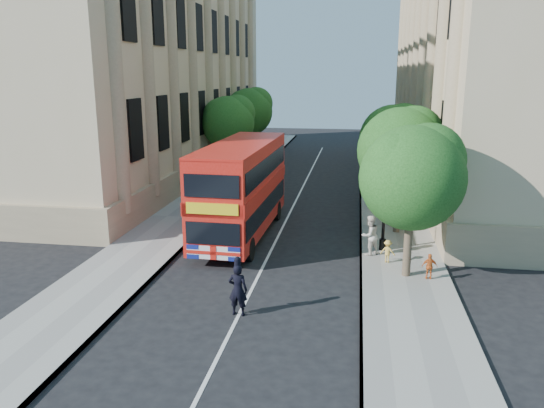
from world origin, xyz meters
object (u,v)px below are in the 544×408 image
at_px(box_van, 249,178).
at_px(police_constable, 238,290).
at_px(double_decker_bus, 242,187).
at_px(woman_pedestrian, 370,235).
at_px(lamp_post, 385,198).

distance_m(box_van, police_constable, 16.12).
bearing_deg(double_decker_bus, box_van, 100.51).
bearing_deg(woman_pedestrian, box_van, -92.23).
height_order(lamp_post, woman_pedestrian, lamp_post).
bearing_deg(double_decker_bus, woman_pedestrian, -17.83).
distance_m(lamp_post, police_constable, 8.97).
distance_m(double_decker_bus, police_constable, 9.01).
bearing_deg(woman_pedestrian, police_constable, 15.54).
relative_size(lamp_post, woman_pedestrian, 2.92).
distance_m(box_van, woman_pedestrian, 11.86).
distance_m(double_decker_bus, woman_pedestrian, 6.72).
bearing_deg(police_constable, double_decker_bus, -73.55).
bearing_deg(double_decker_bus, lamp_post, -10.42).
height_order(lamp_post, double_decker_bus, lamp_post).
distance_m(lamp_post, woman_pedestrian, 1.78).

